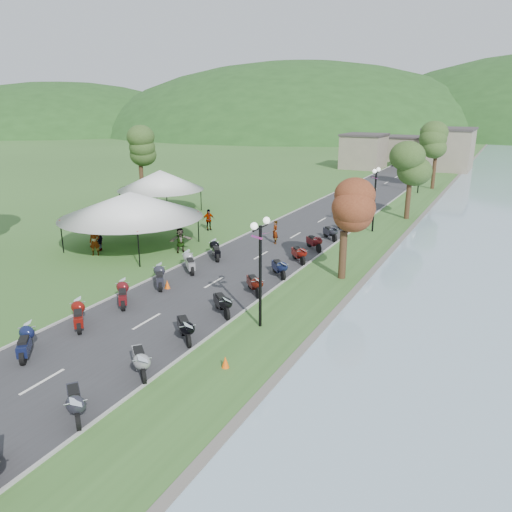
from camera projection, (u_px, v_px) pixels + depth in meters
The scene contains 10 objects.
road at pixel (322, 220), 43.95m from camera, with size 7.00×120.00×0.02m, color #333336.
hills_backdrop at pixel (475, 132), 179.90m from camera, with size 360.00×120.00×76.00m, color #285621, non-canonical shape.
far_building at pixel (405, 150), 82.33m from camera, with size 18.00×16.00×5.00m, color gray.
moto_row_right at pixel (278, 267), 29.59m from camera, with size 2.60×40.02×1.10m, color #331411, non-canonical shape.
vendor_tent_main at pixel (132, 220), 35.15m from camera, with size 6.69×6.69×4.00m, color white, non-canonical shape.
vendor_tent_side at pixel (161, 192), 46.31m from camera, with size 5.30×5.30×4.00m, color white, non-canonical shape.
tree_lakeside at pixel (344, 225), 28.46m from camera, with size 2.33×2.33×6.46m, color #3C5B25, non-canonical shape.
pedestrian_a at pixel (96, 255), 33.83m from camera, with size 0.68×0.50×1.87m, color slate.
pedestrian_b at pixel (179, 229), 40.82m from camera, with size 0.77×0.42×1.59m, color slate.
pedestrian_c at pixel (100, 251), 34.86m from camera, with size 0.99×0.41×1.54m, color slate.
Camera 1 is at (14.49, -0.84, 9.89)m, focal length 35.00 mm.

